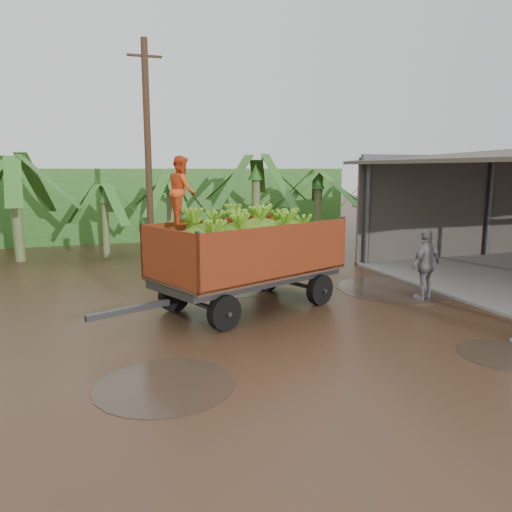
% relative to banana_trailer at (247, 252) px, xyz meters
% --- Properties ---
extents(ground, '(100.00, 100.00, 0.00)m').
position_rel_banana_trailer_xyz_m(ground, '(0.73, -1.58, -1.48)').
color(ground, black).
rests_on(ground, ground).
extents(hedge_north, '(22.00, 3.00, 3.60)m').
position_rel_banana_trailer_xyz_m(hedge_north, '(-1.27, 14.42, 0.32)').
color(hedge_north, '#2D661E').
rests_on(hedge_north, ground).
extents(banana_trailer, '(6.76, 4.07, 3.89)m').
position_rel_banana_trailer_xyz_m(banana_trailer, '(0.00, 0.00, 0.00)').
color(banana_trailer, '#A13617').
rests_on(banana_trailer, ground).
extents(man_grey, '(1.24, 0.79, 1.96)m').
position_rel_banana_trailer_xyz_m(man_grey, '(4.97, -0.72, -0.50)').
color(man_grey, gray).
rests_on(man_grey, ground).
extents(utility_pole, '(1.20, 0.24, 8.01)m').
position_rel_banana_trailer_xyz_m(utility_pole, '(-1.65, 6.28, 2.58)').
color(utility_pole, '#47301E').
rests_on(utility_pole, ground).
extents(banana_plants, '(24.91, 21.27, 4.22)m').
position_rel_banana_trailer_xyz_m(banana_plants, '(-4.61, 4.72, 0.40)').
color(banana_plants, '#2D661E').
rests_on(banana_plants, ground).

